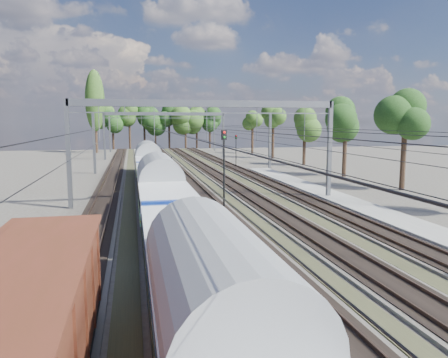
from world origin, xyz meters
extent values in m
cube|color=#47423A|center=(-9.00, 45.00, 0.07)|extent=(3.00, 130.00, 0.15)
cube|color=black|center=(-9.00, 45.00, 0.17)|extent=(2.50, 130.00, 0.06)
cube|color=#473326|center=(-9.72, 45.00, 0.27)|extent=(0.08, 130.00, 0.14)
cube|color=#473326|center=(-8.28, 45.00, 0.27)|extent=(0.08, 130.00, 0.14)
cube|color=#47423A|center=(-4.50, 45.00, 0.07)|extent=(3.00, 130.00, 0.15)
cube|color=black|center=(-4.50, 45.00, 0.17)|extent=(2.50, 130.00, 0.06)
cube|color=#473326|center=(-5.22, 45.00, 0.27)|extent=(0.08, 130.00, 0.14)
cube|color=#473326|center=(-3.78, 45.00, 0.27)|extent=(0.08, 130.00, 0.14)
cube|color=#47423A|center=(0.00, 45.00, 0.07)|extent=(3.00, 130.00, 0.15)
cube|color=black|center=(0.00, 45.00, 0.17)|extent=(2.50, 130.00, 0.06)
cube|color=#473326|center=(-0.72, 45.00, 0.27)|extent=(0.08, 130.00, 0.14)
cube|color=#473326|center=(0.72, 45.00, 0.27)|extent=(0.08, 130.00, 0.14)
cube|color=#47423A|center=(4.50, 45.00, 0.07)|extent=(3.00, 130.00, 0.15)
cube|color=black|center=(4.50, 45.00, 0.17)|extent=(2.50, 130.00, 0.06)
cube|color=#473326|center=(3.78, 45.00, 0.27)|extent=(0.08, 130.00, 0.14)
cube|color=#473326|center=(5.22, 45.00, 0.27)|extent=(0.08, 130.00, 0.14)
cube|color=#47423A|center=(9.00, 45.00, 0.07)|extent=(3.00, 130.00, 0.15)
cube|color=black|center=(9.00, 45.00, 0.17)|extent=(2.50, 130.00, 0.06)
cube|color=#473326|center=(8.28, 45.00, 0.27)|extent=(0.08, 130.00, 0.14)
cube|color=#473326|center=(9.72, 45.00, 0.27)|extent=(0.08, 130.00, 0.14)
cube|color=#343422|center=(-6.75, 45.00, 0.03)|extent=(1.10, 130.00, 0.05)
cube|color=#343422|center=(-2.25, 45.00, 0.03)|extent=(1.10, 130.00, 0.05)
cube|color=#343422|center=(2.25, 45.00, 0.03)|extent=(1.10, 130.00, 0.05)
cube|color=#343422|center=(6.75, 45.00, 0.03)|extent=(1.10, 130.00, 0.05)
cube|color=gray|center=(12.00, 20.00, 0.15)|extent=(3.00, 70.00, 0.30)
cube|color=slate|center=(-11.50, 30.00, 4.50)|extent=(0.35, 0.35, 9.00)
cube|color=slate|center=(11.50, 30.00, 4.50)|extent=(0.35, 0.35, 9.00)
cube|color=slate|center=(0.00, 30.00, 8.70)|extent=(23.00, 0.35, 0.60)
cube|color=slate|center=(-11.50, 78.00, 4.50)|extent=(0.35, 0.35, 9.00)
cube|color=slate|center=(11.50, 78.00, 4.50)|extent=(0.35, 0.35, 9.00)
cube|color=slate|center=(0.00, 78.00, 8.70)|extent=(23.00, 0.35, 0.60)
cube|color=slate|center=(-11.50, 55.00, 4.25)|extent=(0.35, 0.35, 8.50)
cube|color=slate|center=(-11.50, 100.00, 4.25)|extent=(0.35, 0.35, 8.50)
cube|color=slate|center=(13.80, 55.00, 4.25)|extent=(0.35, 0.35, 8.50)
cube|color=slate|center=(13.80, 100.00, 4.25)|extent=(0.35, 0.35, 8.50)
cylinder|color=black|center=(-9.00, 45.00, 5.50)|extent=(0.03, 130.00, 0.03)
cylinder|color=black|center=(-9.00, 45.00, 6.60)|extent=(0.03, 130.00, 0.03)
cylinder|color=black|center=(-4.50, 45.00, 5.50)|extent=(0.03, 130.00, 0.03)
cylinder|color=black|center=(-4.50, 45.00, 6.60)|extent=(0.03, 130.00, 0.03)
cylinder|color=black|center=(0.00, 45.00, 5.50)|extent=(0.03, 130.00, 0.03)
cylinder|color=black|center=(0.00, 45.00, 6.60)|extent=(0.03, 130.00, 0.03)
cylinder|color=black|center=(4.50, 45.00, 5.50)|extent=(0.03, 130.00, 0.03)
cylinder|color=black|center=(4.50, 45.00, 6.60)|extent=(0.03, 130.00, 0.03)
cylinder|color=black|center=(9.00, 45.00, 5.50)|extent=(0.03, 130.00, 0.03)
cylinder|color=black|center=(9.00, 45.00, 6.60)|extent=(0.03, 130.00, 0.03)
cylinder|color=black|center=(-13.60, 112.70, 3.45)|extent=(0.56, 0.56, 6.91)
sphere|color=#1D3613|center=(-13.60, 112.70, 8.98)|extent=(4.59, 4.59, 4.59)
cylinder|color=black|center=(-10.12, 110.22, 3.13)|extent=(0.56, 0.56, 6.26)
sphere|color=#1D3613|center=(-10.12, 110.22, 8.14)|extent=(5.10, 5.10, 5.10)
cylinder|color=black|center=(-6.44, 111.09, 3.52)|extent=(0.56, 0.56, 7.03)
sphere|color=#1D3613|center=(-6.44, 111.09, 9.14)|extent=(5.44, 5.44, 5.44)
cylinder|color=black|center=(-3.55, 111.13, 2.76)|extent=(0.56, 0.56, 5.52)
sphere|color=#1D3613|center=(-3.55, 111.13, 7.17)|extent=(4.24, 4.24, 4.24)
cylinder|color=black|center=(-0.16, 111.39, 2.88)|extent=(0.56, 0.56, 5.76)
sphere|color=#1D3613|center=(-0.16, 111.39, 7.48)|extent=(5.14, 5.14, 5.14)
cylinder|color=black|center=(3.51, 112.49, 3.37)|extent=(0.56, 0.56, 6.74)
sphere|color=#1D3613|center=(3.51, 112.49, 8.76)|extent=(4.94, 4.94, 4.94)
cylinder|color=black|center=(7.92, 110.05, 3.31)|extent=(0.56, 0.56, 6.62)
sphere|color=#1D3613|center=(7.92, 110.05, 8.61)|extent=(4.59, 4.59, 4.59)
cylinder|color=black|center=(11.07, 112.16, 3.75)|extent=(0.56, 0.56, 7.49)
sphere|color=#1D3613|center=(11.07, 112.16, 9.74)|extent=(4.74, 4.74, 4.74)
cylinder|color=black|center=(15.27, 110.96, 3.27)|extent=(0.56, 0.56, 6.53)
sphere|color=#1D3613|center=(15.27, 110.96, 8.49)|extent=(4.90, 4.90, 4.90)
cylinder|color=black|center=(19.82, 31.50, 3.12)|extent=(0.56, 0.56, 6.25)
sphere|color=#1D3613|center=(19.82, 31.50, 8.12)|extent=(4.78, 4.78, 4.78)
cylinder|color=black|center=(21.02, 47.65, 2.81)|extent=(0.56, 0.56, 5.62)
sphere|color=#1D3613|center=(21.02, 47.65, 7.31)|extent=(4.39, 4.39, 4.39)
cylinder|color=black|center=(19.65, 60.68, 3.10)|extent=(0.56, 0.56, 6.19)
sphere|color=#1D3613|center=(19.65, 60.68, 8.05)|extent=(3.52, 3.52, 3.52)
cylinder|color=black|center=(20.96, 74.12, 2.96)|extent=(0.56, 0.56, 5.92)
sphere|color=#1D3613|center=(20.96, 74.12, 7.70)|extent=(4.32, 4.32, 4.32)
cylinder|color=black|center=(20.88, 86.67, 2.52)|extent=(0.56, 0.56, 5.04)
sphere|color=#1D3613|center=(20.88, 86.67, 6.55)|extent=(4.93, 4.93, 4.93)
cylinder|color=black|center=(-14.50, 98.00, 8.00)|extent=(0.70, 0.70, 16.00)
ellipsoid|color=#2D501A|center=(-14.50, 98.00, 12.00)|extent=(4.40, 4.40, 14.08)
cube|color=black|center=(-4.50, 9.93, 0.59)|extent=(2.15, 3.23, 0.86)
cube|color=navy|center=(-4.50, 2.39, 2.21)|extent=(3.02, 21.54, 2.05)
cube|color=silver|center=(-4.50, 2.39, 2.75)|extent=(3.10, 20.68, 1.02)
cube|color=black|center=(-2.94, 2.39, 2.75)|extent=(0.04, 18.31, 0.75)
cylinder|color=#979A9C|center=(-4.50, 2.39, 3.23)|extent=(3.06, 21.54, 3.06)
cube|color=black|center=(-4.50, 16.99, 0.59)|extent=(2.15, 3.23, 0.86)
cube|color=black|center=(-4.50, 32.07, 0.59)|extent=(2.15, 3.23, 0.86)
cube|color=navy|center=(-4.50, 24.53, 2.21)|extent=(3.02, 21.54, 2.05)
cube|color=silver|center=(-4.50, 24.53, 2.75)|extent=(3.10, 20.68, 1.02)
cube|color=black|center=(-2.94, 24.53, 2.75)|extent=(0.04, 18.31, 0.75)
cube|color=yellow|center=(-4.50, 19.79, 1.67)|extent=(3.12, 6.03, 0.75)
cylinder|color=#979A9C|center=(-4.50, 24.53, 3.23)|extent=(3.06, 21.54, 3.06)
cube|color=black|center=(-4.50, 39.13, 0.59)|extent=(2.15, 3.23, 0.86)
cube|color=black|center=(-4.50, 54.21, 0.59)|extent=(2.15, 3.23, 0.86)
cube|color=navy|center=(-4.50, 46.67, 2.21)|extent=(3.02, 21.54, 2.05)
cube|color=silver|center=(-4.50, 46.67, 2.75)|extent=(3.10, 20.68, 1.02)
cube|color=black|center=(-2.94, 46.67, 2.75)|extent=(0.04, 18.31, 0.75)
cube|color=yellow|center=(-4.50, 41.93, 1.67)|extent=(3.12, 6.03, 0.75)
cylinder|color=#979A9C|center=(-4.50, 46.67, 3.23)|extent=(3.06, 21.54, 3.06)
cube|color=black|center=(-9.00, 6.21, 0.51)|extent=(2.05, 2.66, 0.72)
imported|color=black|center=(-0.22, 62.28, 0.83)|extent=(0.55, 0.69, 1.66)
cylinder|color=black|center=(0.94, 27.24, 2.84)|extent=(0.16, 0.16, 5.68)
cube|color=black|center=(0.94, 27.24, 6.08)|extent=(0.45, 0.35, 0.79)
sphere|color=red|center=(0.94, 27.09, 6.30)|extent=(0.18, 0.18, 0.18)
sphere|color=#0C9919|center=(0.94, 27.09, 5.91)|extent=(0.18, 0.18, 0.18)
cylinder|color=black|center=(9.56, 59.04, 2.25)|extent=(0.13, 0.13, 4.50)
cube|color=black|center=(9.56, 59.04, 4.82)|extent=(0.35, 0.27, 0.63)
sphere|color=red|center=(9.56, 58.92, 5.00)|extent=(0.14, 0.14, 0.14)
sphere|color=#0C9919|center=(9.56, 58.92, 4.68)|extent=(0.14, 0.14, 0.14)
camera|label=1|loc=(-6.37, -7.49, 7.11)|focal=35.00mm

